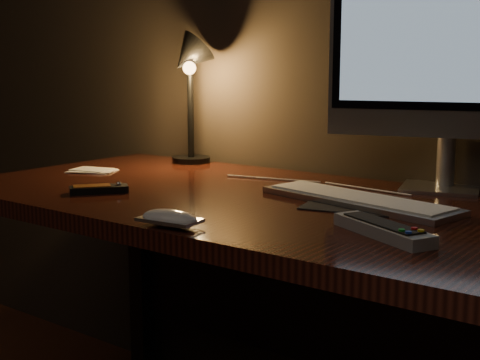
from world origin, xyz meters
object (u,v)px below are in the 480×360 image
Objects in this scene: monitor at (446,46)px; mouse at (170,221)px; desk at (286,246)px; media_remote at (99,189)px; desk_lamp at (189,75)px; tv_remote at (383,229)px; keyboard at (358,200)px.

monitor is 0.79m from mouse.
media_remote is at bearing -144.42° from desk.
tv_remote is at bearing -24.93° from desk_lamp.
tv_remote is at bearing -50.69° from media_remote.
keyboard is at bearing -27.82° from media_remote.
keyboard is 0.28m from tv_remote.
mouse is (0.00, -0.41, 0.14)m from desk.
desk_lamp is (-0.49, 0.22, 0.40)m from desk.
media_remote is 0.62× the size of tv_remote.
desk_lamp is (-0.49, 0.62, 0.26)m from mouse.
monitor is 2.59× the size of tv_remote.
keyboard is at bearing 59.04° from mouse.
desk is at bearing -20.74° from desk_lamp.
desk is 0.44m from tv_remote.
media_remote is at bearing 151.52° from mouse.
media_remote is (-0.36, 0.15, -0.00)m from mouse.
keyboard is at bearing 152.41° from tv_remote.
tv_remote reaches higher than mouse.
tv_remote is at bearing -33.36° from desk.
mouse is 0.30× the size of desk_lamp.
monitor is 1.45× the size of desk_lamp.
media_remote is (-0.55, -0.26, 0.00)m from keyboard.
desk is 2.76× the size of monitor.
monitor is 4.20× the size of media_remote.
mouse is at bearing -89.57° from desk.
desk_lamp reaches higher than media_remote.
desk is 11.62× the size of media_remote.
monitor is at bearing 6.24° from desk_lamp.
keyboard is at bearing -0.88° from desk.
mouse is (-0.18, -0.40, 0.00)m from keyboard.
keyboard is 0.44m from mouse.
desk_lamp reaches higher than desk.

